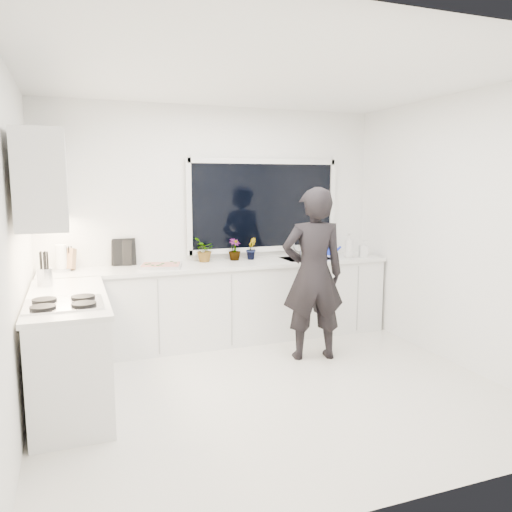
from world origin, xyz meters
name	(u,v)px	position (x,y,z in m)	size (l,w,h in m)	color
floor	(271,390)	(0.00, 0.00, -0.01)	(4.00, 3.50, 0.02)	beige
wall_back	(216,223)	(0.00, 1.76, 1.35)	(4.00, 0.02, 2.70)	white
wall_left	(13,251)	(-2.01, 0.00, 1.35)	(0.02, 3.50, 2.70)	white
wall_right	(458,231)	(2.01, 0.00, 1.35)	(0.02, 3.50, 2.70)	white
ceiling	(273,74)	(0.00, 0.00, 2.71)	(4.00, 3.50, 0.02)	white
window	(264,206)	(0.60, 1.73, 1.55)	(1.80, 0.02, 1.00)	black
base_cabinets_back	(224,304)	(0.00, 1.45, 0.44)	(3.92, 0.58, 0.88)	white
base_cabinets_left	(70,351)	(-1.67, 0.35, 0.44)	(0.58, 1.60, 0.88)	white
countertop_back	(224,265)	(0.00, 1.44, 0.90)	(3.94, 0.62, 0.04)	silver
countertop_left	(67,298)	(-1.67, 0.35, 0.90)	(0.62, 1.60, 0.04)	silver
upper_cabinets	(46,181)	(-1.79, 0.70, 1.85)	(0.34, 2.10, 0.70)	white
sink	(306,262)	(1.05, 1.45, 0.87)	(0.58, 0.42, 0.14)	silver
faucet	(300,247)	(1.05, 1.65, 1.03)	(0.03, 0.03, 0.22)	silver
stovetop	(64,303)	(-1.69, 0.00, 0.94)	(0.56, 0.48, 0.03)	black
person	(313,274)	(0.71, 0.60, 0.89)	(0.65, 0.43, 1.79)	black
pizza_tray	(161,266)	(-0.72, 1.42, 0.94)	(0.43, 0.32, 0.03)	silver
pizza	(161,264)	(-0.72, 1.42, 0.95)	(0.40, 0.28, 0.01)	#AC1F16
watering_can	(330,250)	(1.46, 1.61, 0.98)	(0.14, 0.14, 0.13)	#162CCE
paper_towel_roll	(61,259)	(-1.72, 1.55, 1.05)	(0.11, 0.11, 0.26)	silver
knife_block	(68,260)	(-1.65, 1.59, 1.03)	(0.13, 0.10, 0.22)	#A3714C
utensil_crock	(45,277)	(-1.85, 0.80, 1.00)	(0.13, 0.13, 0.16)	silver
picture_frame_large	(122,253)	(-1.10, 1.69, 1.06)	(0.22, 0.02, 0.28)	black
picture_frame_small	(124,252)	(-1.07, 1.69, 1.07)	(0.25, 0.02, 0.30)	black
herb_plants	(219,250)	(0.00, 1.61, 1.06)	(0.79, 0.31, 0.28)	#26662D
soap_bottles	(354,246)	(1.61, 1.30, 1.06)	(0.35, 0.17, 0.30)	#D8BF66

